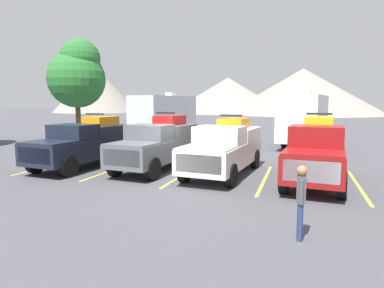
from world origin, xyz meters
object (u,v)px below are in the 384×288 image
at_px(camper_trailer_a, 164,116).
at_px(pickup_truck_b, 158,143).
at_px(camper_trailer_b, 304,118).
at_px(pickup_truck_a, 85,142).
at_px(person_a, 301,197).
at_px(pickup_truck_c, 225,147).
at_px(pickup_truck_d, 317,151).

bearing_deg(camper_trailer_a, pickup_truck_b, -68.65).
distance_m(pickup_truck_b, camper_trailer_b, 12.16).
xyz_separation_m(pickup_truck_b, camper_trailer_b, (6.48, 10.26, 0.83)).
bearing_deg(camper_trailer_b, pickup_truck_b, -122.25).
bearing_deg(camper_trailer_b, pickup_truck_a, -133.28).
bearing_deg(person_a, pickup_truck_b, 134.72).
height_order(pickup_truck_c, person_a, pickup_truck_c).
distance_m(pickup_truck_b, camper_trailer_a, 11.44).
bearing_deg(person_a, camper_trailer_a, 121.68).
height_order(pickup_truck_b, camper_trailer_a, camper_trailer_a).
bearing_deg(pickup_truck_b, person_a, -45.28).
relative_size(pickup_truck_a, camper_trailer_a, 0.73).
bearing_deg(pickup_truck_d, pickup_truck_b, 177.12).
distance_m(pickup_truck_d, camper_trailer_b, 10.65).
xyz_separation_m(pickup_truck_b, camper_trailer_a, (-4.15, 10.62, 0.85)).
height_order(camper_trailer_a, person_a, camper_trailer_a).
bearing_deg(pickup_truck_d, pickup_truck_a, -179.14).
relative_size(pickup_truck_a, camper_trailer_b, 0.76).
height_order(pickup_truck_d, camper_trailer_a, camper_trailer_a).
bearing_deg(camper_trailer_a, pickup_truck_c, -55.27).
xyz_separation_m(pickup_truck_c, pickup_truck_d, (3.75, -0.38, 0.06)).
xyz_separation_m(pickup_truck_b, person_a, (6.38, -6.44, -0.23)).
bearing_deg(pickup_truck_c, pickup_truck_b, -179.41).
bearing_deg(person_a, camper_trailer_b, 89.67).
xyz_separation_m(pickup_truck_d, camper_trailer_b, (-0.46, 10.61, 0.80)).
relative_size(camper_trailer_a, person_a, 4.57).
distance_m(pickup_truck_a, person_a, 11.67).
bearing_deg(pickup_truck_d, camper_trailer_b, 92.50).
bearing_deg(pickup_truck_a, camper_trailer_a, 92.49).
relative_size(pickup_truck_b, pickup_truck_c, 0.93).
distance_m(pickup_truck_a, camper_trailer_a, 11.17).
distance_m(pickup_truck_c, person_a, 7.22).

